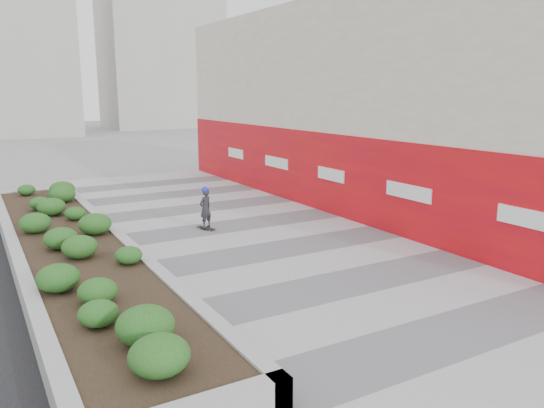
{
  "coord_description": "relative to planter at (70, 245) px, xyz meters",
  "views": [
    {
      "loc": [
        -7.66,
        -7.74,
        4.5
      ],
      "look_at": [
        0.36,
        6.16,
        1.1
      ],
      "focal_mm": 35.0,
      "sensor_mm": 36.0,
      "label": 1
    }
  ],
  "objects": [
    {
      "name": "ground",
      "position": [
        5.5,
        -7.0,
        -0.42
      ],
      "size": [
        160.0,
        160.0,
        0.0
      ],
      "primitive_type": "plane",
      "color": "gray",
      "rests_on": "ground"
    },
    {
      "name": "skateboarder",
      "position": [
        4.47,
        1.15,
        0.32
      ],
      "size": [
        0.56,
        0.74,
        1.46
      ],
      "rotation": [
        0.0,
        0.0,
        0.38
      ],
      "color": "beige",
      "rests_on": "ground"
    },
    {
      "name": "building",
      "position": [
        12.48,
        1.98,
        3.56
      ],
      "size": [
        6.04,
        24.08,
        8.0
      ],
      "color": "beige",
      "rests_on": "ground"
    },
    {
      "name": "walkway",
      "position": [
        5.5,
        -4.0,
        -0.41
      ],
      "size": [
        8.0,
        36.0,
        0.01
      ],
      "primitive_type": "cube",
      "color": "#A8A8AD",
      "rests_on": "ground"
    },
    {
      "name": "planter",
      "position": [
        0.0,
        0.0,
        0.0
      ],
      "size": [
        3.0,
        18.0,
        0.9
      ],
      "color": "#9E9EA0",
      "rests_on": "ground"
    },
    {
      "name": "manhole_cover",
      "position": [
        6.0,
        -4.0,
        -0.42
      ],
      "size": [
        0.44,
        0.44,
        0.01
      ],
      "primitive_type": "cylinder",
      "color": "#595654",
      "rests_on": "ground"
    },
    {
      "name": "distant_bldg_north_r",
      "position": [
        20.5,
        53.0,
        11.58
      ],
      "size": [
        14.0,
        10.0,
        24.0
      ],
      "primitive_type": "cube",
      "color": "#ADAAA3",
      "rests_on": "ground"
    }
  ]
}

